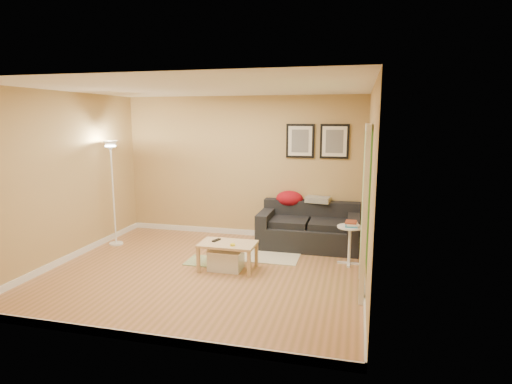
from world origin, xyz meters
TOP-DOWN VIEW (x-y plane):
  - floor at (0.00, 0.00)m, footprint 4.50×4.50m
  - ceiling at (0.00, 0.00)m, footprint 4.50×4.50m
  - wall_back at (0.00, 2.00)m, footprint 4.50×0.00m
  - wall_front at (0.00, -2.00)m, footprint 4.50×0.00m
  - wall_left at (-2.25, 0.00)m, footprint 0.00×4.00m
  - wall_right at (2.25, 0.00)m, footprint 0.00×4.00m
  - baseboard_back at (0.00, 1.99)m, footprint 4.50×0.02m
  - baseboard_front at (0.00, -1.99)m, footprint 4.50×0.02m
  - baseboard_left at (-2.24, 0.00)m, footprint 0.02×4.00m
  - baseboard_right at (2.24, 0.00)m, footprint 0.02×4.00m
  - sofa at (1.32, 1.53)m, footprint 1.70×0.90m
  - red_throw at (0.92, 1.87)m, footprint 0.48×0.36m
  - plaid_throw at (1.43, 1.85)m, footprint 0.45×0.32m
  - framed_print_left at (1.08, 1.98)m, footprint 0.50×0.04m
  - framed_print_right at (1.68, 1.98)m, footprint 0.50×0.04m
  - area_rug at (0.62, 0.93)m, footprint 1.25×0.85m
  - green_runner at (-0.08, 0.39)m, footprint 0.70×0.50m
  - coffee_table at (0.30, 0.14)m, footprint 0.85×0.56m
  - remote_control at (0.11, 0.20)m, footprint 0.10×0.17m
  - tape_roll at (0.41, 0.02)m, footprint 0.07×0.07m
  - storage_bin at (0.27, 0.14)m, footprint 0.49×0.36m
  - side_table at (2.02, 0.82)m, footprint 0.39×0.39m
  - book_stack at (2.04, 0.83)m, footprint 0.25×0.29m
  - floor_lamp at (-2.00, 0.86)m, footprint 0.24×0.24m
  - doorway at (2.20, -0.15)m, footprint 0.12×1.01m

SIDE VIEW (x-z plane):
  - floor at x=0.00m, z-range 0.00..0.00m
  - area_rug at x=0.62m, z-range 0.00..0.01m
  - green_runner at x=-0.08m, z-range 0.00..0.01m
  - baseboard_back at x=0.00m, z-range 0.00..0.10m
  - baseboard_front at x=0.00m, z-range 0.00..0.10m
  - baseboard_left at x=-2.24m, z-range 0.00..0.10m
  - baseboard_right at x=2.24m, z-range 0.00..0.10m
  - storage_bin at x=0.27m, z-range 0.00..0.30m
  - coffee_table at x=0.30m, z-range 0.00..0.41m
  - side_table at x=2.02m, z-range 0.00..0.59m
  - sofa at x=1.32m, z-range 0.00..0.75m
  - remote_control at x=0.11m, z-range 0.41..0.43m
  - tape_roll at x=0.41m, z-range 0.41..0.44m
  - book_stack at x=2.04m, z-range 0.59..0.67m
  - red_throw at x=0.92m, z-range 0.63..0.91m
  - plaid_throw at x=1.43m, z-range 0.73..0.83m
  - floor_lamp at x=-2.00m, z-range -0.05..1.78m
  - doorway at x=2.20m, z-range -0.04..2.09m
  - wall_back at x=0.00m, z-range -0.95..3.55m
  - wall_front at x=0.00m, z-range -0.95..3.55m
  - wall_left at x=-2.25m, z-range -0.70..3.30m
  - wall_right at x=2.25m, z-range -0.70..3.30m
  - framed_print_left at x=1.08m, z-range 1.50..2.10m
  - framed_print_right at x=1.68m, z-range 1.50..2.10m
  - ceiling at x=0.00m, z-range 2.60..2.60m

